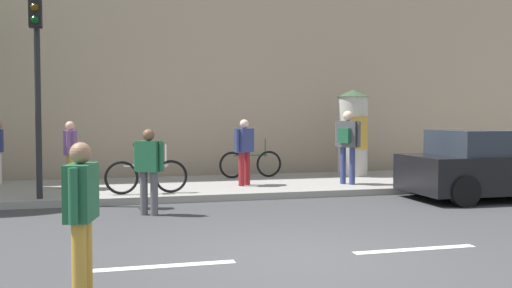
# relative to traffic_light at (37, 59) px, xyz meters

# --- Properties ---
(ground_plane) EXTENTS (80.00, 80.00, 0.00)m
(ground_plane) POSITION_rel_traffic_light_xyz_m (3.65, -5.24, -2.96)
(ground_plane) COLOR #38383A
(sidewalk_curb) EXTENTS (36.00, 4.00, 0.15)m
(sidewalk_curb) POSITION_rel_traffic_light_xyz_m (3.65, 1.76, -2.88)
(sidewalk_curb) COLOR gray
(sidewalk_curb) RESTS_ON ground_plane
(lane_markings) EXTENTS (25.80, 0.16, 0.01)m
(lane_markings) POSITION_rel_traffic_light_xyz_m (3.65, -5.24, -2.95)
(lane_markings) COLOR silver
(lane_markings) RESTS_ON ground_plane
(building_backdrop) EXTENTS (36.00, 5.00, 10.83)m
(building_backdrop) POSITION_rel_traffic_light_xyz_m (3.65, 6.76, 2.46)
(building_backdrop) COLOR tan
(building_backdrop) RESTS_ON ground_plane
(traffic_light) EXTENTS (0.24, 0.45, 4.16)m
(traffic_light) POSITION_rel_traffic_light_xyz_m (0.00, 0.00, 0.00)
(traffic_light) COLOR black
(traffic_light) RESTS_ON sidewalk_curb
(poster_column) EXTENTS (0.92, 0.92, 2.41)m
(poster_column) POSITION_rel_traffic_light_xyz_m (8.01, 2.61, -1.58)
(poster_column) COLOR #B2ADA3
(poster_column) RESTS_ON sidewalk_curb
(pedestrian_tallest) EXTENTS (0.52, 0.43, 1.59)m
(pedestrian_tallest) POSITION_rel_traffic_light_xyz_m (2.06, -1.55, -2.04)
(pedestrian_tallest) COLOR #4C4C51
(pedestrian_tallest) RESTS_ON ground_plane
(pedestrian_with_backpack) EXTENTS (0.34, 0.66, 1.57)m
(pedestrian_with_backpack) POSITION_rel_traffic_light_xyz_m (1.05, -6.28, -2.04)
(pedestrian_with_backpack) COLOR #B78C33
(pedestrian_with_backpack) RESTS_ON ground_plane
(pedestrian_in_red_top) EXTENTS (0.28, 0.67, 1.55)m
(pedestrian_in_red_top) POSITION_rel_traffic_light_xyz_m (0.53, 1.60, -1.89)
(pedestrian_in_red_top) COLOR #B78C33
(pedestrian_in_red_top) RESTS_ON sidewalk_curb
(pedestrian_in_light_jacket) EXTENTS (0.54, 0.55, 1.80)m
(pedestrian_in_light_jacket) POSITION_rel_traffic_light_xyz_m (7.03, 0.78, -1.72)
(pedestrian_in_light_jacket) COLOR navy
(pedestrian_in_light_jacket) RESTS_ON sidewalk_curb
(pedestrian_near_pole) EXTENTS (0.52, 0.51, 1.59)m
(pedestrian_near_pole) POSITION_rel_traffic_light_xyz_m (4.54, 1.21, -1.87)
(pedestrian_near_pole) COLOR maroon
(pedestrian_near_pole) RESTS_ON sidewalk_curb
(bicycle_leaning) EXTENTS (1.77, 0.10, 1.09)m
(bicycle_leaning) POSITION_rel_traffic_light_xyz_m (2.15, 0.31, -2.42)
(bicycle_leaning) COLOR black
(bicycle_leaning) RESTS_ON sidewalk_curb
(bicycle_upright) EXTENTS (1.77, 0.17, 1.09)m
(bicycle_upright) POSITION_rel_traffic_light_xyz_m (5.12, 2.86, -2.42)
(bicycle_upright) COLOR black
(bicycle_upright) RESTS_ON sidewalk_curb
(parked_car_dark) EXTENTS (4.16, 2.06, 1.52)m
(parked_car_dark) POSITION_rel_traffic_light_xyz_m (9.65, -1.35, -2.23)
(parked_car_dark) COLOR black
(parked_car_dark) RESTS_ON ground_plane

